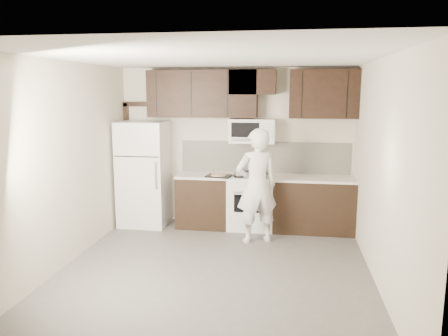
% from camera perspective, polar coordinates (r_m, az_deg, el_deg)
% --- Properties ---
extents(floor, '(4.50, 4.50, 0.00)m').
position_cam_1_polar(floor, '(5.79, -1.33, -13.46)').
color(floor, '#53504E').
rests_on(floor, ground).
extents(back_wall, '(4.00, 0.00, 4.00)m').
position_cam_1_polar(back_wall, '(7.60, 1.55, 2.78)').
color(back_wall, beige).
rests_on(back_wall, ground).
extents(ceiling, '(4.50, 4.50, 0.00)m').
position_cam_1_polar(ceiling, '(5.33, -1.45, 14.25)').
color(ceiling, white).
rests_on(ceiling, back_wall).
extents(counter_run, '(2.95, 0.64, 0.91)m').
position_cam_1_polar(counter_run, '(7.41, 5.87, -4.49)').
color(counter_run, black).
rests_on(counter_run, floor).
extents(stove, '(0.76, 0.66, 0.94)m').
position_cam_1_polar(stove, '(7.43, 3.53, -4.39)').
color(stove, silver).
rests_on(stove, floor).
extents(backsplash, '(2.90, 0.02, 0.54)m').
position_cam_1_polar(backsplash, '(7.57, 5.30, 1.41)').
color(backsplash, beige).
rests_on(backsplash, counter_run).
extents(upper_cabinets, '(3.48, 0.35, 0.78)m').
position_cam_1_polar(upper_cabinets, '(7.34, 3.05, 9.82)').
color(upper_cabinets, black).
rests_on(upper_cabinets, back_wall).
extents(microwave, '(0.76, 0.42, 0.40)m').
position_cam_1_polar(microwave, '(7.34, 3.71, 4.87)').
color(microwave, silver).
rests_on(microwave, upper_cabinets).
extents(refrigerator, '(0.80, 0.76, 1.80)m').
position_cam_1_polar(refrigerator, '(7.67, -10.38, -0.72)').
color(refrigerator, silver).
rests_on(refrigerator, floor).
extents(door_trim, '(0.50, 0.08, 2.12)m').
position_cam_1_polar(door_trim, '(8.03, -12.22, 2.22)').
color(door_trim, black).
rests_on(door_trim, floor).
extents(saucepan, '(0.33, 0.19, 0.18)m').
position_cam_1_polar(saucepan, '(7.19, 2.05, -0.58)').
color(saucepan, silver).
rests_on(saucepan, stove).
extents(baking_tray, '(0.43, 0.35, 0.02)m').
position_cam_1_polar(baking_tray, '(7.23, -0.69, -1.04)').
color(baking_tray, black).
rests_on(baking_tray, counter_run).
extents(pizza, '(0.30, 0.30, 0.02)m').
position_cam_1_polar(pizza, '(7.22, -0.69, -0.88)').
color(pizza, '#CDBA89').
rests_on(pizza, baking_tray).
extents(person, '(0.75, 0.63, 1.77)m').
position_cam_1_polar(person, '(6.65, 4.31, -2.37)').
color(person, silver).
rests_on(person, floor).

